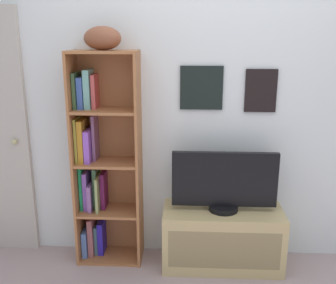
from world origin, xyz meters
TOP-DOWN VIEW (x-y plane):
  - back_wall at (0.00, 1.13)m, footprint 4.80×0.08m
  - bookshelf at (-0.78, 0.99)m, footprint 0.50×0.28m
  - football at (-0.72, 0.96)m, footprint 0.32×0.25m
  - tv_stand at (0.16, 0.90)m, footprint 0.91×0.39m
  - television at (0.16, 0.90)m, footprint 0.78×0.22m

SIDE VIEW (x-z plane):
  - tv_stand at x=0.16m, z-range 0.00..0.46m
  - television at x=0.16m, z-range 0.46..0.92m
  - bookshelf at x=-0.78m, z-range -0.04..1.60m
  - back_wall at x=0.00m, z-range 0.00..2.50m
  - football at x=-0.72m, z-range 1.64..1.80m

